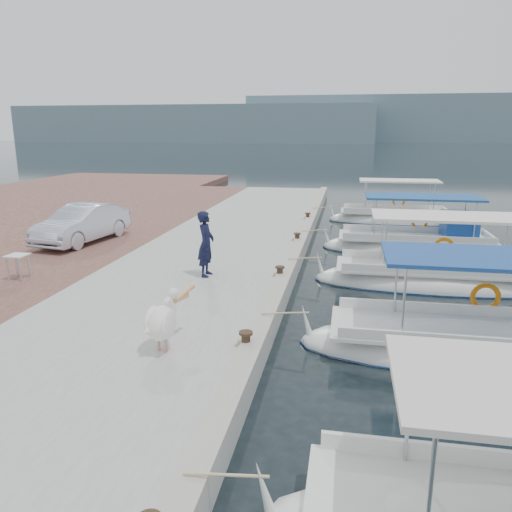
{
  "coord_description": "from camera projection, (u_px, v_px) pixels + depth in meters",
  "views": [
    {
      "loc": [
        1.53,
        -12.56,
        4.72
      ],
      "look_at": [
        -1.0,
        1.14,
        1.2
      ],
      "focal_mm": 35.0,
      "sensor_mm": 36.0,
      "label": 1
    }
  ],
  "objects": [
    {
      "name": "fishing_caique_e",
      "position": [
        393.0,
        220.0,
        26.27
      ],
      "size": [
        6.73,
        2.06,
        2.83
      ],
      "color": "silver",
      "rests_on": "ground"
    },
    {
      "name": "pelican",
      "position": [
        162.0,
        321.0,
        9.71
      ],
      "size": [
        0.77,
        1.52,
        1.18
      ],
      "color": "tan",
      "rests_on": "concrete_quay"
    },
    {
      "name": "fishing_caique_d",
      "position": [
        417.0,
        246.0,
        20.02
      ],
      "size": [
        7.31,
        2.39,
        2.83
      ],
      "color": "silver",
      "rests_on": "ground"
    },
    {
      "name": "distant_hills",
      "position": [
        423.0,
        123.0,
        198.45
      ],
      "size": [
        330.0,
        60.0,
        18.0
      ],
      "color": "slate",
      "rests_on": "ground"
    },
    {
      "name": "folding_table",
      "position": [
        18.0,
        262.0,
        14.44
      ],
      "size": [
        0.55,
        0.55,
        0.73
      ],
      "color": "silver",
      "rests_on": "cobblestone_strip"
    },
    {
      "name": "fishing_caique_c",
      "position": [
        437.0,
        282.0,
        15.55
      ],
      "size": [
        7.62,
        2.24,
        2.83
      ],
      "color": "silver",
      "rests_on": "ground"
    },
    {
      "name": "parked_car",
      "position": [
        82.0,
        224.0,
        19.23
      ],
      "size": [
        2.15,
        4.56,
        1.44
      ],
      "primitive_type": "imported",
      "rotation": [
        0.0,
        0.0,
        -0.15
      ],
      "color": "silver",
      "rests_on": "cobblestone_strip"
    },
    {
      "name": "mooring_bollards",
      "position": [
        280.0,
        271.0,
        14.72
      ],
      "size": [
        0.28,
        20.28,
        0.33
      ],
      "color": "black",
      "rests_on": "concrete_quay"
    },
    {
      "name": "concrete_quay",
      "position": [
        222.0,
        253.0,
        18.63
      ],
      "size": [
        6.0,
        40.0,
        0.5
      ],
      "primitive_type": "cube",
      "color": "#9B9B96",
      "rests_on": "ground"
    },
    {
      "name": "cobblestone_strip",
      "position": [
        98.0,
        248.0,
        19.51
      ],
      "size": [
        4.0,
        40.0,
        0.5
      ],
      "primitive_type": "cube",
      "color": "brown",
      "rests_on": "ground"
    },
    {
      "name": "ground",
      "position": [
        285.0,
        311.0,
        13.4
      ],
      "size": [
        400.0,
        400.0,
        0.0
      ],
      "primitive_type": "plane",
      "color": "black",
      "rests_on": "ground"
    },
    {
      "name": "fishing_caique_b",
      "position": [
        479.0,
        351.0,
        10.69
      ],
      "size": [
        7.73,
        2.33,
        2.83
      ],
      "color": "silver",
      "rests_on": "ground"
    },
    {
      "name": "fisherman",
      "position": [
        206.0,
        244.0,
        14.67
      ],
      "size": [
        0.47,
        0.71,
        1.94
      ],
      "primitive_type": "imported",
      "rotation": [
        0.0,
        0.0,
        1.57
      ],
      "color": "black",
      "rests_on": "concrete_quay"
    },
    {
      "name": "quay_curb",
      "position": [
        296.0,
        248.0,
        18.07
      ],
      "size": [
        0.44,
        40.0,
        0.12
      ],
      "primitive_type": "cube",
      "color": "#A29C90",
      "rests_on": "concrete_quay"
    }
  ]
}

